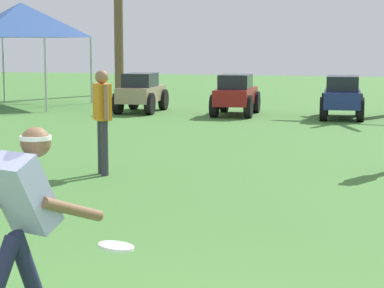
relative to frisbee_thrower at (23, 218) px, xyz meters
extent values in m
cylinder|color=#191E38|center=(0.01, 0.04, -0.43)|extent=(0.22, 0.37, 0.72)
cube|color=#9EA3D1|center=(0.00, 0.01, 0.17)|extent=(0.46, 0.51, 0.57)
sphere|color=brown|center=(0.04, 0.12, 0.50)|extent=(0.27, 0.27, 0.21)
cylinder|color=white|center=(0.04, 0.12, 0.53)|extent=(0.27, 0.27, 0.03)
cylinder|color=brown|center=(0.26, 0.22, 0.03)|extent=(0.26, 0.57, 0.27)
cylinder|color=white|center=(0.42, 0.62, -0.33)|extent=(0.37, 0.37, 0.06)
cylinder|color=#33333D|center=(-1.81, 5.72, -0.38)|extent=(0.15, 0.15, 0.82)
cylinder|color=#33333D|center=(-1.93, 5.87, -0.38)|extent=(0.15, 0.15, 0.82)
cube|color=orange|center=(-1.87, 5.80, 0.30)|extent=(0.37, 0.39, 0.54)
cylinder|color=#936B4C|center=(-1.74, 5.63, 0.31)|extent=(0.10, 0.10, 0.52)
cylinder|color=#936B4C|center=(-2.00, 5.96, 0.31)|extent=(0.10, 0.10, 0.52)
sphere|color=#936B4C|center=(-1.87, 5.80, 0.67)|extent=(0.28, 0.28, 0.20)
cube|color=#998466|center=(-4.75, 15.40, -0.28)|extent=(1.06, 2.26, 0.42)
cube|color=#1E232B|center=(-4.74, 15.30, 0.12)|extent=(0.87, 1.16, 0.38)
cylinder|color=black|center=(-5.26, 16.14, -0.49)|extent=(0.23, 0.61, 0.60)
cylinder|color=black|center=(-4.36, 16.21, -0.49)|extent=(0.23, 0.61, 0.60)
cylinder|color=black|center=(-5.14, 14.60, -0.49)|extent=(0.23, 0.61, 0.60)
cylinder|color=black|center=(-4.24, 14.67, -0.49)|extent=(0.23, 0.61, 0.60)
cube|color=maroon|center=(-1.99, 15.29, -0.28)|extent=(1.04, 2.26, 0.42)
cube|color=#1E232B|center=(-1.99, 15.19, 0.12)|extent=(0.86, 1.15, 0.38)
cylinder|color=black|center=(-2.49, 16.03, -0.49)|extent=(0.22, 0.61, 0.60)
cylinder|color=black|center=(-1.60, 16.09, -0.49)|extent=(0.22, 0.61, 0.60)
cylinder|color=black|center=(-2.39, 14.49, -0.49)|extent=(0.22, 0.61, 0.60)
cylinder|color=black|center=(-1.49, 14.55, -0.49)|extent=(0.22, 0.61, 0.60)
cube|color=navy|center=(0.84, 15.20, -0.28)|extent=(1.08, 2.27, 0.42)
cube|color=#1E232B|center=(0.85, 15.11, 0.12)|extent=(0.88, 1.16, 0.38)
cylinder|color=black|center=(0.33, 15.94, -0.49)|extent=(0.23, 0.61, 0.60)
cylinder|color=black|center=(1.23, 16.01, -0.49)|extent=(0.23, 0.61, 0.60)
cylinder|color=black|center=(0.46, 14.40, -0.49)|extent=(0.23, 0.61, 0.60)
cylinder|color=black|center=(1.35, 14.47, -0.49)|extent=(0.23, 0.61, 0.60)
cylinder|color=brown|center=(-8.05, 22.06, 2.34)|extent=(0.34, 0.34, 6.25)
cylinder|color=#B2B5BA|center=(-7.32, 17.80, 0.26)|extent=(0.06, 0.06, 2.10)
cylinder|color=#B2B5BA|center=(-10.49, 17.80, 0.26)|extent=(0.06, 0.06, 2.10)
cylinder|color=#B2B5BA|center=(-7.32, 14.64, 0.26)|extent=(0.06, 0.06, 2.10)
pyramid|color=#33569E|center=(-8.90, 16.22, 1.83)|extent=(3.32, 3.32, 1.05)
camera|label=1|loc=(2.47, -4.43, 1.18)|focal=70.00mm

